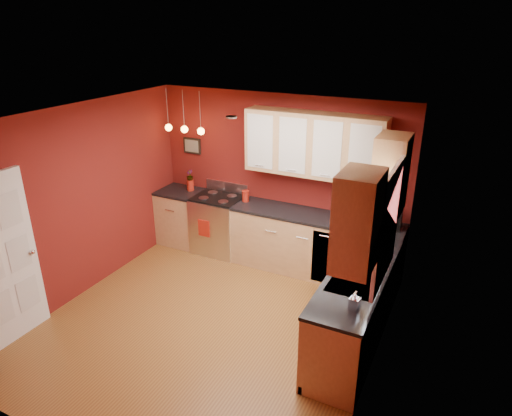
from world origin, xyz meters
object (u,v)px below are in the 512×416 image
at_px(gas_range, 219,224).
at_px(sink, 355,282).
at_px(coffee_maker, 394,220).
at_px(soap_pump, 355,301).
at_px(red_canister, 246,196).

distance_m(gas_range, sink, 3.05).
height_order(coffee_maker, soap_pump, coffee_maker).
bearing_deg(coffee_maker, red_canister, 177.05).
height_order(gas_range, sink, sink).
distance_m(sink, coffee_maker, 1.54).
bearing_deg(red_canister, sink, -35.91).
relative_size(gas_range, sink, 1.59).
relative_size(gas_range, coffee_maker, 3.90).
xyz_separation_m(gas_range, red_canister, (0.47, 0.06, 0.55)).
height_order(sink, soap_pump, sink).
xyz_separation_m(gas_range, soap_pump, (2.76, -2.05, 0.56)).
bearing_deg(soap_pump, sink, 103.71).
relative_size(sink, coffee_maker, 2.46).
xyz_separation_m(red_canister, soap_pump, (2.29, -2.11, 0.02)).
bearing_deg(soap_pump, gas_range, 143.35).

